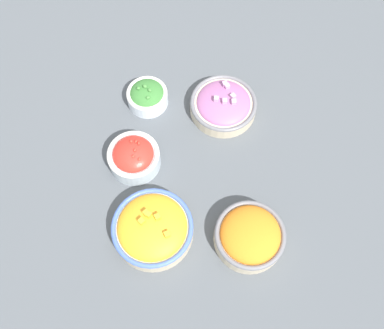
# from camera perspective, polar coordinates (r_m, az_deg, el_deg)

# --- Properties ---
(ground_plane) EXTENTS (3.00, 3.00, 0.00)m
(ground_plane) POSITION_cam_1_polar(r_m,az_deg,el_deg) (1.13, 0.00, -0.64)
(ground_plane) COLOR #4C5156
(bowl_red_onion) EXTENTS (0.18, 0.18, 0.07)m
(bowl_red_onion) POSITION_cam_1_polar(r_m,az_deg,el_deg) (1.19, 4.09, 7.98)
(bowl_red_onion) COLOR beige
(bowl_red_onion) RESTS_ON ground_plane
(bowl_squash) EXTENTS (0.20, 0.20, 0.08)m
(bowl_squash) POSITION_cam_1_polar(r_m,az_deg,el_deg) (1.04, -5.40, -8.46)
(bowl_squash) COLOR beige
(bowl_squash) RESTS_ON ground_plane
(bowl_carrots) EXTENTS (0.17, 0.17, 0.08)m
(bowl_carrots) POSITION_cam_1_polar(r_m,az_deg,el_deg) (1.04, 7.58, -9.37)
(bowl_carrots) COLOR beige
(bowl_carrots) RESTS_ON ground_plane
(bowl_broccoli) EXTENTS (0.11, 0.11, 0.07)m
(bowl_broccoli) POSITION_cam_1_polar(r_m,az_deg,el_deg) (1.21, -6.10, 9.14)
(bowl_broccoli) COLOR silver
(bowl_broccoli) RESTS_ON ground_plane
(bowl_cherry_tomatoes) EXTENTS (0.13, 0.13, 0.08)m
(bowl_cherry_tomatoes) POSITION_cam_1_polar(r_m,az_deg,el_deg) (1.11, -7.88, 1.07)
(bowl_cherry_tomatoes) COLOR #B2C1CC
(bowl_cherry_tomatoes) RESTS_ON ground_plane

